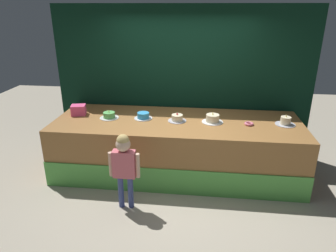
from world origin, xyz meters
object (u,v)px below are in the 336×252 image
(cake_center, at_px, (177,118))
(cake_far_right, at_px, (286,121))
(pink_box, at_px, (79,110))
(donut, at_px, (249,124))
(child_figure, at_px, (124,162))
(cake_far_left, at_px, (109,116))
(cake_left, at_px, (143,116))
(cake_right, at_px, (213,119))

(cake_center, xyz_separation_m, cake_far_right, (1.66, 0.04, 0.01))
(pink_box, relative_size, cake_far_right, 0.76)
(donut, bearing_deg, child_figure, -149.07)
(cake_far_left, height_order, cake_center, cake_far_left)
(donut, bearing_deg, cake_left, 176.89)
(cake_far_left, bearing_deg, cake_right, 0.17)
(donut, xyz_separation_m, cake_right, (-0.55, 0.06, 0.04))
(cake_far_left, height_order, cake_far_right, cake_far_right)
(child_figure, bearing_deg, cake_far_left, 115.30)
(cake_left, height_order, cake_right, cake_right)
(cake_far_right, bearing_deg, cake_right, -178.91)
(cake_far_left, distance_m, cake_far_right, 2.77)
(cake_right, bearing_deg, cake_center, -178.49)
(pink_box, distance_m, cake_far_left, 0.57)
(cake_far_left, xyz_separation_m, cake_right, (1.66, 0.01, 0.01))
(cake_left, bearing_deg, cake_far_right, -0.34)
(cake_far_left, bearing_deg, donut, -1.32)
(child_figure, distance_m, pink_box, 1.61)
(cake_far_right, bearing_deg, child_figure, -154.05)
(cake_far_left, distance_m, cake_center, 1.11)
(cake_far_left, height_order, cake_right, cake_right)
(pink_box, bearing_deg, cake_far_left, -10.54)
(cake_left, height_order, cake_far_right, cake_far_right)
(child_figure, relative_size, cake_center, 3.73)
(pink_box, height_order, cake_right, cake_right)
(donut, distance_m, cake_far_right, 0.56)
(child_figure, bearing_deg, cake_far_right, 25.95)
(cake_left, relative_size, cake_right, 0.87)
(pink_box, relative_size, cake_far_left, 0.75)
(cake_far_left, bearing_deg, cake_far_right, 0.54)
(child_figure, distance_m, cake_right, 1.60)
(cake_right, bearing_deg, pink_box, 177.47)
(donut, relative_size, cake_right, 0.42)
(donut, distance_m, cake_far_left, 2.22)
(cake_far_left, relative_size, cake_left, 1.05)
(cake_center, bearing_deg, donut, -2.15)
(cake_left, bearing_deg, child_figure, -92.37)
(cake_center, height_order, cake_right, cake_right)
(pink_box, relative_size, cake_left, 0.79)
(pink_box, height_order, donut, pink_box)
(cake_left, xyz_separation_m, cake_right, (1.11, -0.03, 0.01))
(cake_right, bearing_deg, cake_far_right, 1.09)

